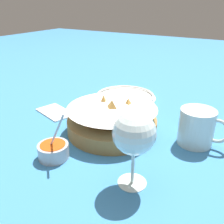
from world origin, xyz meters
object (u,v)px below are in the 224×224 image
sauce_cup (53,150)px  beer_mug (197,128)px  side_plate (125,96)px  wine_glass (134,135)px  food_basket (112,120)px

sauce_cup → beer_mug: 0.37m
beer_mug → side_plate: bearing=147.9°
beer_mug → side_plate: beer_mug is taller
beer_mug → wine_glass: bearing=-107.6°
food_basket → beer_mug: 0.23m
wine_glass → side_plate: wine_glass is taller
sauce_cup → side_plate: 0.44m
wine_glass → side_plate: bearing=119.9°
food_basket → wine_glass: (0.15, -0.17, 0.08)m
food_basket → beer_mug: bearing=14.0°
food_basket → sauce_cup: bearing=-106.0°
beer_mug → side_plate: 0.38m
sauce_cup → wine_glass: bearing=4.3°
food_basket → side_plate: food_basket is taller
beer_mug → sauce_cup: bearing=-138.7°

